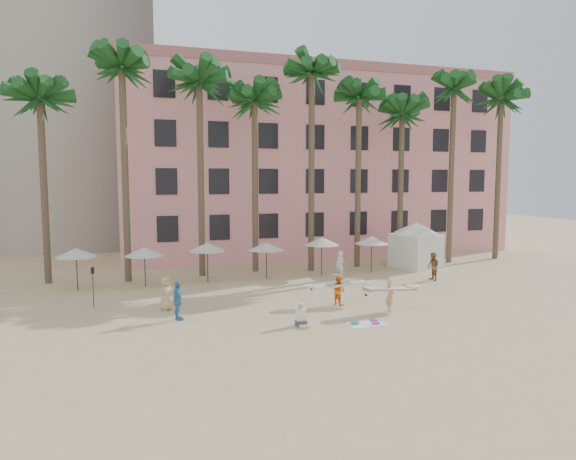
% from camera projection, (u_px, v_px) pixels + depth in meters
% --- Properties ---
extents(ground, '(120.00, 120.00, 0.00)m').
position_uv_depth(ground, '(361.00, 328.00, 23.55)').
color(ground, '#D1B789').
rests_on(ground, ground).
extents(pink_hotel, '(35.00, 14.00, 16.00)m').
position_uv_depth(pink_hotel, '(308.00, 166.00, 49.49)').
color(pink_hotel, pink).
rests_on(pink_hotel, ground).
extents(palm_row, '(44.40, 5.40, 16.30)m').
position_uv_depth(palm_row, '(277.00, 92.00, 36.58)').
color(palm_row, brown).
rests_on(palm_row, ground).
extents(umbrella_row, '(22.50, 2.70, 2.73)m').
position_uv_depth(umbrella_row, '(238.00, 246.00, 34.21)').
color(umbrella_row, '#332B23').
rests_on(umbrella_row, ground).
extents(cabana, '(5.61, 5.61, 3.50)m').
position_uv_depth(cabana, '(416.00, 241.00, 39.26)').
color(cabana, silver).
rests_on(cabana, ground).
extents(beach_towel, '(1.87, 1.14, 0.14)m').
position_uv_depth(beach_towel, '(367.00, 323.00, 24.18)').
color(beach_towel, white).
rests_on(beach_towel, ground).
extents(carrier_yellow, '(3.07, 1.16, 1.70)m').
position_uv_depth(carrier_yellow, '(390.00, 293.00, 26.40)').
color(carrier_yellow, tan).
rests_on(carrier_yellow, ground).
extents(carrier_white, '(3.11, 1.06, 1.58)m').
position_uv_depth(carrier_white, '(339.00, 289.00, 27.79)').
color(carrier_white, orange).
rests_on(carrier_white, ground).
extents(beachgoers, '(18.59, 7.92, 1.93)m').
position_uv_depth(beachgoers, '(304.00, 279.00, 30.08)').
color(beachgoers, brown).
rests_on(beachgoers, ground).
extents(paddle, '(0.18, 0.04, 2.23)m').
position_uv_depth(paddle, '(93.00, 283.00, 26.83)').
color(paddle, black).
rests_on(paddle, ground).
extents(seated_man, '(0.47, 0.82, 1.06)m').
position_uv_depth(seated_man, '(301.00, 318.00, 23.83)').
color(seated_man, '#3F3F4C').
rests_on(seated_man, ground).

